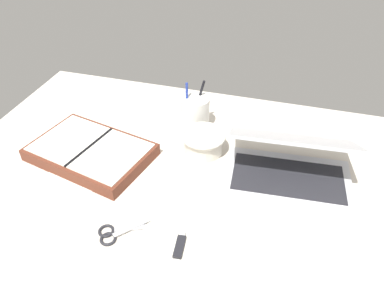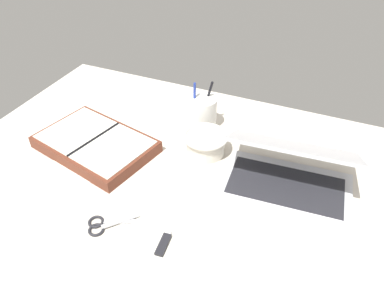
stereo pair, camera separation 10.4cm
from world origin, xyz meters
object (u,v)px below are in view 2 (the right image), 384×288
pen_cup (202,113)px  planner (95,144)px  laptop (288,174)px  scissors (102,225)px  bowl (207,143)px

pen_cup → planner: 34.54cm
laptop → scissors: bearing=-144.8°
pen_cup → planner: pen_cup is taller
pen_cup → bowl: bearing=-62.0°
laptop → scissors: size_ratio=2.95×
laptop → scissors: 48.90cm
planner → pen_cup: bearing=56.3°
scissors → bowl: bearing=34.2°
bowl → planner: (-31.32, -11.65, -1.62)cm
scissors → pen_cup: bearing=46.2°
bowl → planner: 33.46cm
scissors → laptop: bearing=3.3°
bowl → scissors: size_ratio=1.12×
planner → laptop: bearing=19.6°
pen_cup → scissors: 48.58cm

